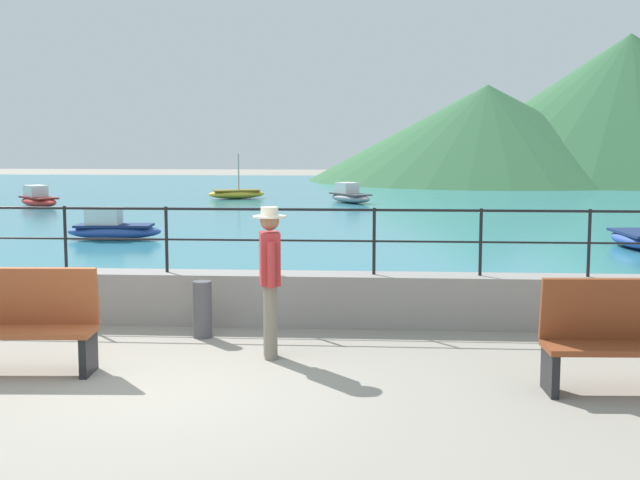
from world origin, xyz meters
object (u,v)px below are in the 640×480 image
Objects in this scene: bench_main at (17,321)px; boat_4 at (236,194)px; bollard at (202,309)px; boat_5 at (112,228)px; person_walking at (270,274)px; boat_3 at (638,239)px; bench_far at (628,336)px; boat_0 at (350,196)px; boat_1 at (38,199)px.

boat_4 is (-1.98, 25.73, -0.30)m from bench_main.
boat_4 reaches higher than bollard.
boat_5 is at bearing 102.87° from bench_main.
person_walking reaches higher than boat_3.
bench_main is 0.73× the size of boat_3.
person_walking reaches higher than boat_5.
bollard is at bearing 157.31° from bench_far.
boat_0 is 1.01× the size of boat_3.
boat_3 is 1.01× the size of boat_5.
person_walking is at bearing -125.02° from boat_3.
bench_far is at bearing -81.31° from boat_0.
boat_4 reaches higher than boat_0.
boat_1 is at bearing 121.14° from boat_5.
boat_4 reaches higher than bench_far.
person_walking is (2.66, 0.78, 0.42)m from bench_main.
bench_far is at bearing -52.73° from boat_5.
boat_3 is (8.04, 9.11, -0.11)m from bollard.
bench_far reaches higher than boat_3.
bench_main is 0.74× the size of boat_5.
bollard is (-0.99, 0.94, -0.62)m from person_walking.
boat_5 is (-0.68, -14.09, 0.07)m from boat_4.
boat_1 is at bearing -166.22° from boat_0.
person_walking is 1.50m from bollard.
boat_4 is at bearing 94.40° from bench_main.
boat_1 is 20.84m from boat_3.
boat_3 is at bearing -61.80° from boat_0.
boat_1 is 0.96× the size of boat_3.
boat_4 is at bearing 158.43° from boat_0.
boat_1 reaches higher than bollard.
bench_far is 0.70× the size of boat_4.
boat_4 is at bearing 107.87° from bench_far.
boat_0 is (1.04, 22.16, -0.04)m from bollard.
person_walking is 25.38m from boat_4.
boat_4 is at bearing 98.63° from bollard.
bollard is (-4.73, 1.98, -0.20)m from bench_far.
bench_far is 27.31m from boat_4.
boat_0 is 1.05× the size of boat_1.
boat_3 is 12.39m from boat_5.
boat_1 is at bearing 118.50° from person_walking.
boat_4 is 1.05× the size of boat_5.
bench_main is 22.76m from boat_1.
boat_3 is (3.30, 11.09, -0.30)m from bench_far.
boat_4 is (-4.69, 1.85, -0.07)m from boat_0.
bench_main reaches higher than boat_0.
boat_0 is 13.36m from boat_5.
boat_1 is at bearing 150.33° from boat_3.
bench_main is 11.94m from boat_5.
boat_0 and boat_1 have the same top height.
bench_main reaches higher than boat_1.
boat_3 is at bearing 54.98° from person_walking.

